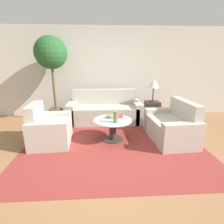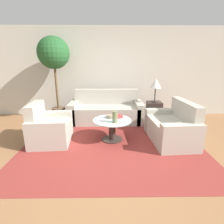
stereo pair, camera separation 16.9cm
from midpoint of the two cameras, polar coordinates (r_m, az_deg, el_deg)
ground_plane at (r=3.14m, az=-0.20°, el=-15.07°), size 14.00×14.00×0.00m
wall_back at (r=5.39m, az=-0.51°, el=12.75°), size 10.00×0.06×2.60m
rug at (r=3.82m, az=1.33°, el=-8.95°), size 3.53×3.34×0.01m
sofa_main at (r=4.90m, az=-0.89°, el=0.31°), size 1.99×0.82×0.86m
armchair at (r=3.84m, az=-18.85°, el=-5.24°), size 0.81×0.95×0.83m
loveseat at (r=3.94m, az=20.53°, el=-4.87°), size 0.85×1.29×0.85m
coffee_table at (r=3.71m, az=1.36°, el=-4.92°), size 0.81×0.81×0.45m
side_table at (r=4.92m, az=14.44°, el=-0.08°), size 0.37×0.37×0.58m
table_lamp at (r=4.77m, az=15.10°, el=8.79°), size 0.29×0.29×0.62m
potted_plant at (r=5.00m, az=-17.48°, el=16.41°), size 0.83×0.83×2.26m
vase at (r=3.46m, az=2.34°, el=-1.62°), size 0.10×0.10×0.23m
bowl at (r=3.77m, az=0.86°, el=-1.45°), size 0.19×0.19×0.06m
book_stack at (r=3.78m, az=3.07°, el=-1.44°), size 0.23×0.22×0.06m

